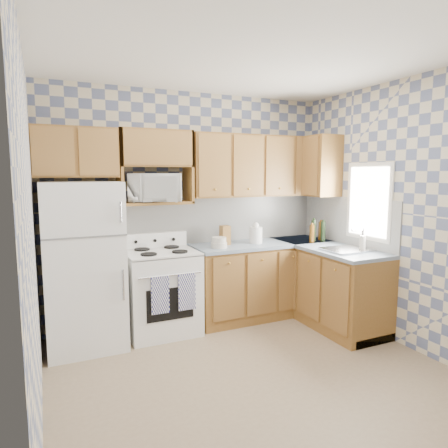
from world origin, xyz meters
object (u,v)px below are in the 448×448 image
at_px(refrigerator, 84,266).
at_px(stove_body, 162,293).
at_px(microwave, 154,188).
at_px(electric_kettle, 256,235).

height_order(refrigerator, stove_body, refrigerator).
xyz_separation_m(refrigerator, stove_body, (0.80, 0.03, -0.39)).
xyz_separation_m(stove_body, microwave, (-0.02, 0.14, 1.16)).
bearing_deg(refrigerator, electric_kettle, 0.85).
bearing_deg(stove_body, refrigerator, -178.22).
bearing_deg(stove_body, electric_kettle, 0.22).
distance_m(refrigerator, electric_kettle, 2.00).
bearing_deg(electric_kettle, stove_body, -179.78).
distance_m(microwave, electric_kettle, 1.35).
bearing_deg(electric_kettle, refrigerator, -179.15).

